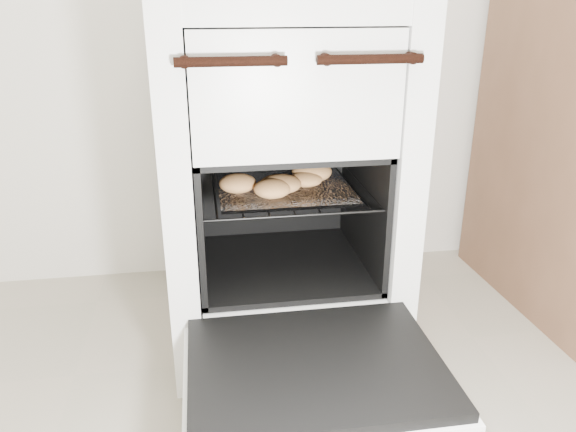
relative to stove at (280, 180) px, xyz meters
The scene contains 5 objects.
stove is the anchor object (origin of this frame).
oven_door 0.51m from the stove, 90.00° to the right, with size 0.49×0.38×0.03m.
oven_rack 0.06m from the stove, 90.00° to the right, with size 0.40×0.38×0.01m.
foil_sheet 0.08m from the stove, 90.00° to the right, with size 0.31×0.27×0.01m, color silver.
baked_rolls 0.09m from the stove, 92.03° to the right, with size 0.30×0.23×0.05m.
Camera 1 is at (-0.34, -0.12, 0.83)m, focal length 35.00 mm.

